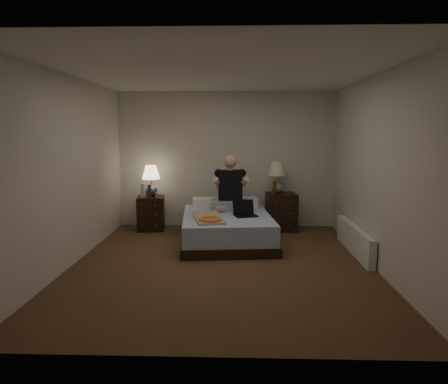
{
  "coord_description": "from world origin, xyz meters",
  "views": [
    {
      "loc": [
        0.19,
        -5.17,
        1.77
      ],
      "look_at": [
        0.0,
        0.9,
        0.85
      ],
      "focal_mm": 32.0,
      "sensor_mm": 36.0,
      "label": 1
    }
  ],
  "objects_px": {
    "pizza_box": "(210,220)",
    "beer_bottle_right": "(274,188)",
    "nightstand_right": "(281,212)",
    "water_bottle": "(143,191)",
    "person": "(230,183)",
    "soda_can": "(157,195)",
    "bed": "(227,228)",
    "beer_bottle_left": "(150,191)",
    "lamp_left": "(151,181)",
    "lamp_right": "(277,178)",
    "laptop": "(246,209)",
    "radiator": "(354,240)",
    "nightstand_left": "(151,213)"
  },
  "relations": [
    {
      "from": "lamp_right",
      "to": "radiator",
      "type": "xyz_separation_m",
      "value": [
        1.01,
        -1.4,
        -0.76
      ]
    },
    {
      "from": "lamp_right",
      "to": "water_bottle",
      "type": "distance_m",
      "value": 2.41
    },
    {
      "from": "bed",
      "to": "beer_bottle_right",
      "type": "distance_m",
      "value": 1.24
    },
    {
      "from": "nightstand_right",
      "to": "pizza_box",
      "type": "height_order",
      "value": "nightstand_right"
    },
    {
      "from": "lamp_right",
      "to": "radiator",
      "type": "bearing_deg",
      "value": -54.19
    },
    {
      "from": "bed",
      "to": "laptop",
      "type": "xyz_separation_m",
      "value": [
        0.3,
        -0.15,
        0.35
      ]
    },
    {
      "from": "bed",
      "to": "soda_can",
      "type": "bearing_deg",
      "value": 147.24
    },
    {
      "from": "nightstand_left",
      "to": "beer_bottle_left",
      "type": "height_order",
      "value": "beer_bottle_left"
    },
    {
      "from": "beer_bottle_left",
      "to": "beer_bottle_right",
      "type": "bearing_deg",
      "value": 2.16
    },
    {
      "from": "lamp_right",
      "to": "laptop",
      "type": "distance_m",
      "value": 1.23
    },
    {
      "from": "laptop",
      "to": "pizza_box",
      "type": "distance_m",
      "value": 0.69
    },
    {
      "from": "lamp_left",
      "to": "water_bottle",
      "type": "relative_size",
      "value": 2.24
    },
    {
      "from": "lamp_right",
      "to": "beer_bottle_left",
      "type": "height_order",
      "value": "lamp_right"
    },
    {
      "from": "laptop",
      "to": "radiator",
      "type": "xyz_separation_m",
      "value": [
        1.59,
        -0.39,
        -0.38
      ]
    },
    {
      "from": "laptop",
      "to": "radiator",
      "type": "distance_m",
      "value": 1.68
    },
    {
      "from": "nightstand_left",
      "to": "soda_can",
      "type": "xyz_separation_m",
      "value": [
        0.14,
        -0.13,
        0.36
      ]
    },
    {
      "from": "nightstand_left",
      "to": "nightstand_right",
      "type": "relative_size",
      "value": 0.91
    },
    {
      "from": "person",
      "to": "pizza_box",
      "type": "relative_size",
      "value": 1.22
    },
    {
      "from": "beer_bottle_right",
      "to": "radiator",
      "type": "xyz_separation_m",
      "value": [
        1.07,
        -1.27,
        -0.59
      ]
    },
    {
      "from": "nightstand_left",
      "to": "beer_bottle_left",
      "type": "xyz_separation_m",
      "value": [
        0.01,
        -0.12,
        0.42
      ]
    },
    {
      "from": "nightstand_right",
      "to": "pizza_box",
      "type": "relative_size",
      "value": 0.89
    },
    {
      "from": "soda_can",
      "to": "person",
      "type": "distance_m",
      "value": 1.36
    },
    {
      "from": "beer_bottle_left",
      "to": "beer_bottle_right",
      "type": "distance_m",
      "value": 2.21
    },
    {
      "from": "pizza_box",
      "to": "beer_bottle_right",
      "type": "bearing_deg",
      "value": 38.86
    },
    {
      "from": "lamp_left",
      "to": "pizza_box",
      "type": "xyz_separation_m",
      "value": [
        1.16,
        -1.38,
        -0.39
      ]
    },
    {
      "from": "radiator",
      "to": "beer_bottle_left",
      "type": "bearing_deg",
      "value": 160.08
    },
    {
      "from": "lamp_left",
      "to": "nightstand_right",
      "type": "bearing_deg",
      "value": 0.77
    },
    {
      "from": "bed",
      "to": "beer_bottle_right",
      "type": "xyz_separation_m",
      "value": [
        0.83,
        0.74,
        0.56
      ]
    },
    {
      "from": "lamp_right",
      "to": "laptop",
      "type": "height_order",
      "value": "lamp_right"
    },
    {
      "from": "lamp_left",
      "to": "beer_bottle_right",
      "type": "height_order",
      "value": "lamp_left"
    },
    {
      "from": "beer_bottle_right",
      "to": "lamp_right",
      "type": "bearing_deg",
      "value": 66.08
    },
    {
      "from": "laptop",
      "to": "radiator",
      "type": "relative_size",
      "value": 0.21
    },
    {
      "from": "water_bottle",
      "to": "beer_bottle_right",
      "type": "distance_m",
      "value": 2.33
    },
    {
      "from": "water_bottle",
      "to": "person",
      "type": "height_order",
      "value": "person"
    },
    {
      "from": "laptop",
      "to": "pizza_box",
      "type": "xyz_separation_m",
      "value": [
        -0.52,
        -0.45,
        -0.08
      ]
    },
    {
      "from": "bed",
      "to": "pizza_box",
      "type": "xyz_separation_m",
      "value": [
        -0.22,
        -0.59,
        0.27
      ]
    },
    {
      "from": "beer_bottle_left",
      "to": "person",
      "type": "relative_size",
      "value": 0.25
    },
    {
      "from": "nightstand_right",
      "to": "laptop",
      "type": "xyz_separation_m",
      "value": [
        -0.66,
        -0.97,
        0.24
      ]
    },
    {
      "from": "person",
      "to": "radiator",
      "type": "xyz_separation_m",
      "value": [
        1.84,
        -0.92,
        -0.72
      ]
    },
    {
      "from": "beer_bottle_left",
      "to": "pizza_box",
      "type": "xyz_separation_m",
      "value": [
        1.16,
        -1.24,
        -0.23
      ]
    },
    {
      "from": "water_bottle",
      "to": "laptop",
      "type": "xyz_separation_m",
      "value": [
        1.81,
        -0.81,
        -0.16
      ]
    },
    {
      "from": "lamp_right",
      "to": "person",
      "type": "xyz_separation_m",
      "value": [
        -0.83,
        -0.48,
        -0.03
      ]
    },
    {
      "from": "lamp_right",
      "to": "beer_bottle_left",
      "type": "distance_m",
      "value": 2.29
    },
    {
      "from": "beer_bottle_right",
      "to": "soda_can",
      "type": "bearing_deg",
      "value": -177.34
    },
    {
      "from": "lamp_right",
      "to": "water_bottle",
      "type": "relative_size",
      "value": 2.24
    },
    {
      "from": "lamp_right",
      "to": "bed",
      "type": "bearing_deg",
      "value": -135.53
    },
    {
      "from": "water_bottle",
      "to": "soda_can",
      "type": "distance_m",
      "value": 0.26
    },
    {
      "from": "nightstand_left",
      "to": "lamp_right",
      "type": "bearing_deg",
      "value": -4.37
    },
    {
      "from": "lamp_right",
      "to": "pizza_box",
      "type": "height_order",
      "value": "lamp_right"
    },
    {
      "from": "nightstand_right",
      "to": "pizza_box",
      "type": "xyz_separation_m",
      "value": [
        -1.19,
        -1.41,
        0.16
      ]
    }
  ]
}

